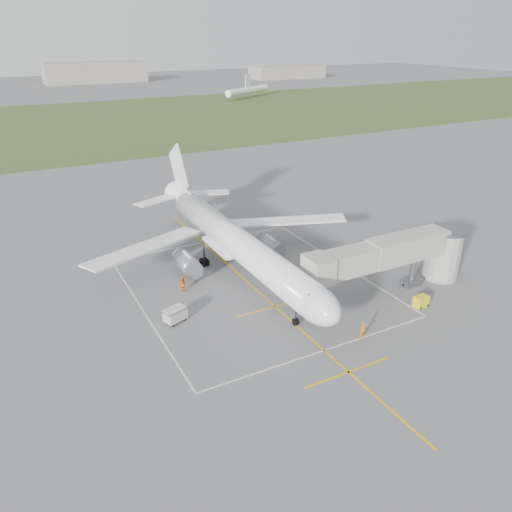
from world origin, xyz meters
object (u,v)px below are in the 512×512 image
jet_bridge (402,255)px  baggage_cart (175,315)px  ramp_worker_wing (183,284)px  airliner (235,241)px  gpu_unit (421,301)px  ramp_worker_nose (363,331)px

jet_bridge → baggage_cart: 28.08m
baggage_cart → ramp_worker_wing: bearing=42.5°
airliner → ramp_worker_wing: bearing=-166.9°
airliner → gpu_unit: size_ratio=25.85×
ramp_worker_wing → airliner: bearing=-125.9°
gpu_unit → ramp_worker_wing: (-23.31, 16.87, 0.28)m
airliner → gpu_unit: bearing=-51.0°
ramp_worker_nose → baggage_cart: bearing=138.4°
jet_bridge → ramp_worker_nose: bearing=-149.0°
airliner → baggage_cart: 14.67m
jet_bridge → ramp_worker_nose: (-10.91, -6.56, -3.79)m
airliner → ramp_worker_wing: size_ratio=25.33×
jet_bridge → gpu_unit: bearing=-96.8°
airliner → ramp_worker_wing: airliner is taller
baggage_cart → ramp_worker_wing: size_ratio=1.51×
gpu_unit → baggage_cart: (-26.66, 10.32, 0.23)m
airliner → ramp_worker_nose: size_ratio=24.62×
baggage_cart → ramp_worker_wing: 7.36m
ramp_worker_nose → ramp_worker_wing: 22.92m
baggage_cart → ramp_worker_nose: size_ratio=1.47×
jet_bridge → baggage_cart: (-27.20, 5.81, -3.88)m
airliner → gpu_unit: 24.42m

